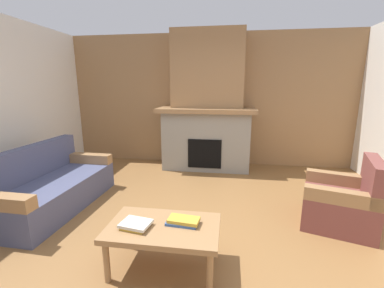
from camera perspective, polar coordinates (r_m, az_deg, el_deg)
ground at (r=2.98m, az=-1.74°, el=-20.69°), size 9.00×9.00×0.00m
wall_back_wood_panel at (r=5.47m, az=3.74°, el=9.76°), size 6.00×0.12×2.70m
fireplace at (r=5.11m, az=3.36°, el=7.45°), size 1.90×0.82×2.70m
couch at (r=4.04m, az=-29.32°, el=-8.55°), size 0.89×1.82×0.85m
armchair at (r=3.59m, az=30.78°, el=-11.16°), size 0.95×0.95×0.85m
coffee_table at (r=2.42m, az=-6.43°, el=-18.84°), size 1.00×0.60×0.43m
book_stack_near_edge at (r=2.40m, az=-12.51°, el=-17.21°), size 0.28×0.25×0.05m
book_stack_center at (r=2.40m, az=-2.02°, el=-16.87°), size 0.31×0.21×0.05m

